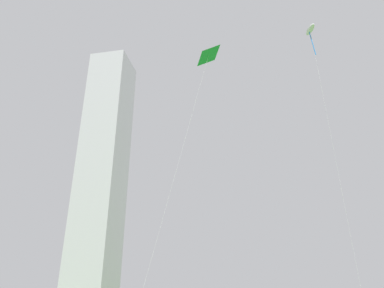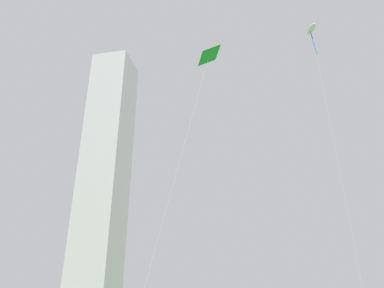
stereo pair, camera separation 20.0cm
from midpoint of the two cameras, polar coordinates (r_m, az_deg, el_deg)
The scene contains 3 objects.
kite_flying_0 at distance 40.35m, azimuth 2.50°, elevation 14.13°, with size 7.92×2.83×26.86m.
kite_flying_2 at distance 49.89m, azimuth 18.71°, elevation 17.23°, with size 1.84×2.96×33.88m.
distant_highrise_0 at distance 146.23m, azimuth -14.36°, elevation -3.26°, with size 15.66×16.69×99.88m, color #A8A8AD.
Camera 1 is at (0.98, -11.57, 1.76)m, focal length 32.53 mm.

